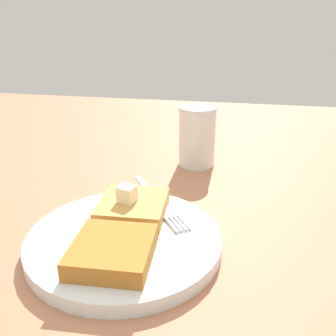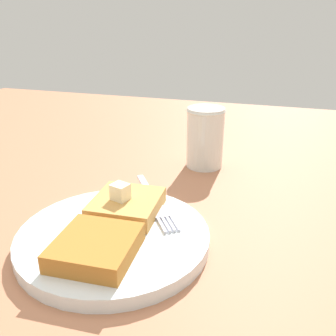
# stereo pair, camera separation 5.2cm
# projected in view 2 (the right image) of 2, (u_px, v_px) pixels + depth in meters

# --- Properties ---
(table_surface) EXTENTS (1.30, 1.30, 0.02)m
(table_surface) POSITION_uv_depth(u_px,v_px,m) (77.00, 202.00, 0.55)
(table_surface) COLOR #AF6F4E
(table_surface) RESTS_ON ground
(plate) EXTENTS (0.22, 0.22, 0.02)m
(plate) POSITION_uv_depth(u_px,v_px,m) (114.00, 237.00, 0.43)
(plate) COLOR white
(plate) RESTS_ON table_surface
(toast_slice_left) EXTENTS (0.09, 0.08, 0.02)m
(toast_slice_left) POSITION_uv_depth(u_px,v_px,m) (127.00, 205.00, 0.46)
(toast_slice_left) COLOR #CD9349
(toast_slice_left) RESTS_ON plate
(toast_slice_middle) EXTENTS (0.09, 0.08, 0.02)m
(toast_slice_middle) POSITION_uv_depth(u_px,v_px,m) (96.00, 247.00, 0.38)
(toast_slice_middle) COLOR #B16F2B
(toast_slice_middle) RESTS_ON plate
(butter_pat_primary) EXTENTS (0.02, 0.02, 0.02)m
(butter_pat_primary) POSITION_uv_depth(u_px,v_px,m) (120.00, 192.00, 0.45)
(butter_pat_primary) COLOR #F8F0C7
(butter_pat_primary) RESTS_ON toast_slice_left
(fork) EXTENTS (0.14, 0.10, 0.00)m
(fork) POSITION_uv_depth(u_px,v_px,m) (156.00, 204.00, 0.48)
(fork) COLOR silver
(fork) RESTS_ON plate
(syrup_jar) EXTENTS (0.06, 0.06, 0.10)m
(syrup_jar) POSITION_uv_depth(u_px,v_px,m) (205.00, 140.00, 0.63)
(syrup_jar) COLOR #491C0A
(syrup_jar) RESTS_ON table_surface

